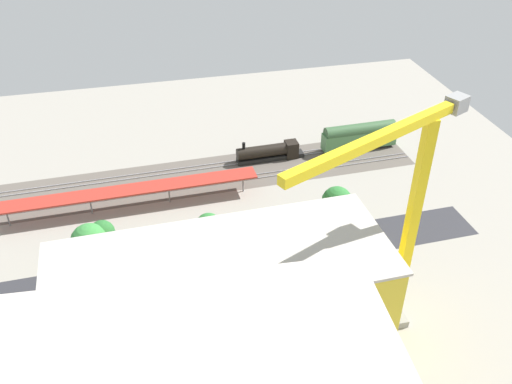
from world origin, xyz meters
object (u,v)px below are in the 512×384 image
object	(u,v)px
construction_building	(223,315)
traffic_light	(130,276)
platform_canopy_near	(129,190)
street_tree_3	(209,226)
street_tree_2	(102,233)
box_truck_1	(165,288)
parked_car_4	(105,292)
street_tree_1	(337,201)
parked_car_1	(244,270)
parked_car_2	(197,277)
parked_car_0	(284,263)
box_truck_0	(195,296)
locomotive	(271,152)
street_tree_0	(90,242)
parked_car_3	(151,286)
passenger_coach	(359,136)
tower_crane	(402,213)
parked_car_5	(58,301)

from	to	relation	value
construction_building	traffic_light	size ratio (longest dim) A/B	6.62
platform_canopy_near	street_tree_3	size ratio (longest dim) A/B	7.73
platform_canopy_near	street_tree_2	distance (m)	14.81
construction_building	box_truck_1	xyz separation A→B (m)	(6.78, -14.92, -7.87)
parked_car_4	street_tree_1	world-z (taller)	street_tree_1
parked_car_1	parked_car_2	distance (m)	7.89
parked_car_0	box_truck_0	bearing A→B (deg)	17.87
street_tree_2	parked_car_2	bearing A→B (deg)	146.73
street_tree_3	parked_car_0	bearing A→B (deg)	142.88
street_tree_1	parked_car_4	bearing A→B (deg)	11.60
locomotive	street_tree_0	distance (m)	46.96
parked_car_1	street_tree_2	xyz separation A→B (m)	(22.26, -9.60, 4.59)
parked_car_0	parked_car_1	xyz separation A→B (m)	(7.11, 0.31, 0.11)
street_tree_2	parked_car_1	bearing A→B (deg)	156.68
parked_car_0	street_tree_1	world-z (taller)	street_tree_1
street_tree_2	traffic_light	bearing A→B (deg)	111.23
box_truck_0	street_tree_1	distance (m)	31.57
box_truck_0	box_truck_1	distance (m)	5.08
box_truck_1	street_tree_1	size ratio (longest dim) A/B	1.18
locomotive	parked_car_3	size ratio (longest dim) A/B	3.38
parked_car_3	street_tree_1	bearing A→B (deg)	-165.69
passenger_coach	box_truck_1	xyz separation A→B (m)	(47.80, 37.13, -1.65)
box_truck_1	street_tree_3	size ratio (longest dim) A/B	1.53
street_tree_2	traffic_light	distance (m)	11.12
traffic_light	parked_car_1	bearing A→B (deg)	-177.78
street_tree_1	street_tree_3	xyz separation A→B (m)	(23.59, -0.13, -1.44)
parked_car_1	street_tree_1	size ratio (longest dim) A/B	0.58
passenger_coach	parked_car_1	distance (m)	49.27
parked_car_1	tower_crane	size ratio (longest dim) A/B	0.14
parked_car_4	box_truck_1	world-z (taller)	box_truck_1
locomotive	construction_building	size ratio (longest dim) A/B	0.36
parked_car_2	parked_car_4	xyz separation A→B (m)	(14.68, -0.08, 0.06)
box_truck_0	street_tree_0	xyz separation A→B (m)	(15.42, -12.68, 3.75)
parked_car_4	box_truck_0	xyz separation A→B (m)	(-13.67, 5.10, 0.76)
street_tree_1	parked_car_5	bearing A→B (deg)	10.36
parked_car_5	box_truck_0	size ratio (longest dim) A/B	0.45
box_truck_1	construction_building	bearing A→B (deg)	114.42
parked_car_3	parked_car_4	size ratio (longest dim) A/B	1.09
parked_car_3	locomotive	bearing A→B (deg)	-129.84
locomotive	passenger_coach	bearing A→B (deg)	179.99
tower_crane	street_tree_0	size ratio (longest dim) A/B	4.23
parked_car_4	street_tree_3	world-z (taller)	street_tree_3
passenger_coach	traffic_light	distance (m)	63.79
locomotive	parked_car_3	xyz separation A→B (m)	(29.18, 34.98, -1.08)
locomotive	traffic_light	bearing A→B (deg)	48.05
passenger_coach	street_tree_3	distance (m)	46.83
street_tree_0	street_tree_2	distance (m)	2.72
parked_car_3	box_truck_1	xyz separation A→B (m)	(-2.16, 2.15, 0.91)
street_tree_0	tower_crane	bearing A→B (deg)	149.69
box_truck_0	parked_car_4	bearing A→B (deg)	-20.47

